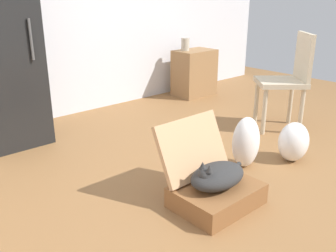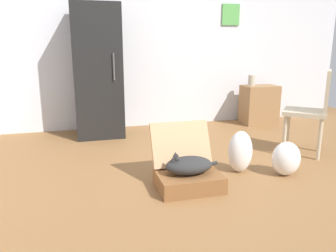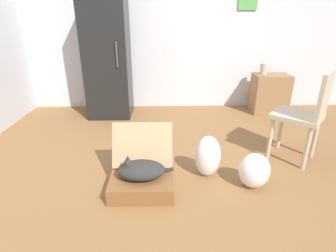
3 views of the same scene
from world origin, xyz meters
name	(u,v)px [view 1 (image 1 of 3)]	position (x,y,z in m)	size (l,w,h in m)	color
ground_plane	(219,174)	(0.00, 0.00, 0.00)	(7.68, 7.68, 0.00)	olive
suitcase_base	(217,195)	(-0.37, -0.29, 0.07)	(0.57, 0.43, 0.15)	brown
suitcase_lid	(193,148)	(-0.37, -0.05, 0.35)	(0.57, 0.43, 0.04)	tan
cat	(217,176)	(-0.37, -0.29, 0.22)	(0.51, 0.28, 0.21)	#2D2D2D
plastic_bag_white	(246,142)	(0.27, -0.04, 0.22)	(0.25, 0.21, 0.43)	white
plastic_bag_clear	(294,142)	(0.67, -0.25, 0.17)	(0.29, 0.25, 0.34)	white
side_table	(194,73)	(1.59, 1.85, 0.31)	(0.56, 0.37, 0.63)	olive
vase_tall	(185,44)	(1.45, 1.89, 0.71)	(0.11, 0.11, 0.17)	#B7AD99
chair	(288,78)	(1.32, 0.25, 0.55)	(0.63, 0.63, 1.00)	beige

